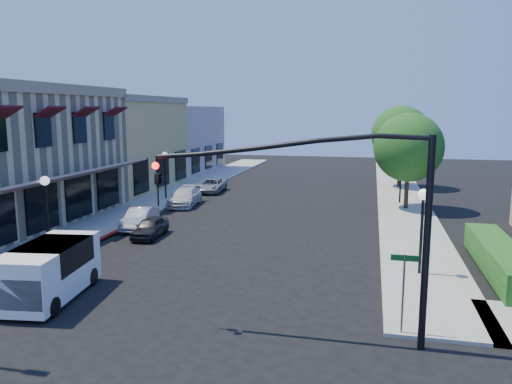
% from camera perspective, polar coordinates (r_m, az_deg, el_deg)
% --- Properties ---
extents(ground, '(120.00, 120.00, 0.00)m').
position_cam_1_polar(ground, '(15.44, -13.62, -16.39)').
color(ground, black).
rests_on(ground, ground).
extents(sidewalk_left, '(3.50, 50.00, 0.12)m').
position_cam_1_polar(sidewalk_left, '(42.70, -7.91, 0.41)').
color(sidewalk_left, '#9B988D').
rests_on(sidewalk_left, ground).
extents(sidewalk_right, '(3.50, 50.00, 0.12)m').
position_cam_1_polar(sidewalk_right, '(39.96, 16.23, -0.49)').
color(sidewalk_right, '#9B988D').
rests_on(sidewalk_right, ground).
extents(curb_red_strip, '(0.25, 10.00, 0.06)m').
position_cam_1_polar(curb_red_strip, '(25.23, -19.55, -6.45)').
color(curb_red_strip, maroon).
rests_on(curb_red_strip, ground).
extents(yellow_stucco_building, '(10.00, 12.00, 7.60)m').
position_cam_1_polar(yellow_stucco_building, '(44.28, -16.71, 5.29)').
color(yellow_stucco_building, tan).
rests_on(yellow_stucco_building, ground).
extents(pink_stucco_building, '(10.00, 12.00, 7.00)m').
position_cam_1_polar(pink_stucco_building, '(55.02, -10.48, 5.93)').
color(pink_stucco_building, '#CCA29A').
rests_on(pink_stucco_building, ground).
extents(hedge, '(1.40, 8.00, 1.10)m').
position_cam_1_polar(hedge, '(22.96, 25.98, -8.42)').
color(hedge, '#204F16').
rests_on(hedge, ground).
extents(street_tree_a, '(4.56, 4.56, 6.48)m').
position_cam_1_polar(street_tree_a, '(34.52, 17.04, 4.89)').
color(street_tree_a, black).
rests_on(street_tree_a, ground).
extents(street_tree_b, '(4.94, 4.94, 7.02)m').
position_cam_1_polar(street_tree_b, '(44.46, 16.23, 6.29)').
color(street_tree_b, black).
rests_on(street_tree_b, ground).
extents(signal_mast_arm, '(8.01, 0.39, 6.00)m').
position_cam_1_polar(signal_mast_arm, '(14.09, 10.46, -1.22)').
color(signal_mast_arm, black).
rests_on(signal_mast_arm, ground).
extents(street_name_sign, '(0.80, 0.06, 2.50)m').
position_cam_1_polar(street_name_sign, '(15.40, 16.52, -9.75)').
color(street_name_sign, '#595B5E').
rests_on(street_name_sign, ground).
extents(lamppost_left_near, '(0.44, 0.44, 3.57)m').
position_cam_1_polar(lamppost_left_near, '(25.56, -22.91, -0.17)').
color(lamppost_left_near, black).
rests_on(lamppost_left_near, ground).
extents(lamppost_left_far, '(0.44, 0.44, 3.57)m').
position_cam_1_polar(lamppost_left_far, '(37.67, -10.37, 3.26)').
color(lamppost_left_far, black).
rests_on(lamppost_left_far, ground).
extents(lamppost_right_near, '(0.44, 0.44, 3.57)m').
position_cam_1_polar(lamppost_right_near, '(20.82, 18.51, -1.93)').
color(lamppost_right_near, black).
rests_on(lamppost_right_near, ground).
extents(lamppost_right_far, '(0.44, 0.44, 3.57)m').
position_cam_1_polar(lamppost_right_far, '(36.62, 16.26, 2.87)').
color(lamppost_right_far, black).
rests_on(lamppost_right_far, ground).
extents(white_van, '(2.46, 4.62, 1.95)m').
position_cam_1_polar(white_van, '(19.19, -22.65, -8.06)').
color(white_van, white).
rests_on(white_van, ground).
extents(parked_car_a, '(1.44, 3.18, 1.06)m').
position_cam_1_polar(parked_car_a, '(26.92, -12.01, -3.97)').
color(parked_car_a, black).
rests_on(parked_car_a, ground).
extents(parked_car_b, '(1.68, 3.69, 1.17)m').
position_cam_1_polar(parked_car_b, '(28.97, -13.13, -2.94)').
color(parked_car_b, '#B4B6B9').
rests_on(parked_car_b, ground).
extents(parked_car_c, '(2.11, 4.39, 1.23)m').
position_cam_1_polar(parked_car_c, '(35.26, -8.13, -0.57)').
color(parked_car_c, silver).
rests_on(parked_car_c, ground).
extents(parked_car_d, '(2.06, 4.06, 1.10)m').
position_cam_1_polar(parked_car_d, '(40.84, -5.09, 0.75)').
color(parked_car_d, '#9B9EA0').
rests_on(parked_car_d, ground).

